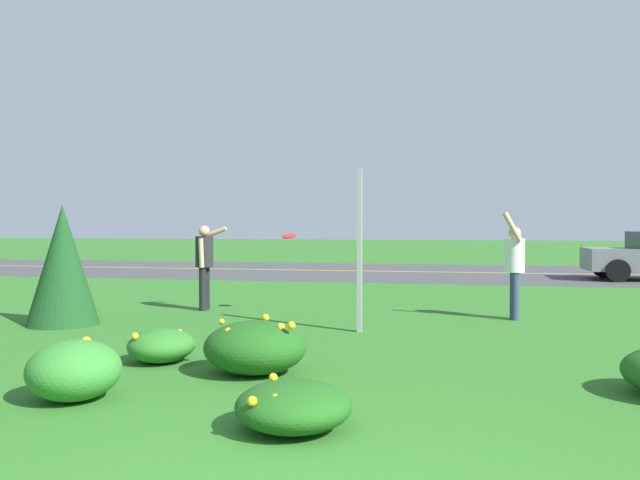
% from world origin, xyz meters
% --- Properties ---
extents(ground_plane, '(120.00, 120.00, 0.00)m').
position_xyz_m(ground_plane, '(0.00, 9.87, 0.00)').
color(ground_plane, '#2D6B23').
extents(highway_strip, '(120.00, 9.10, 0.01)m').
position_xyz_m(highway_strip, '(0.00, 19.74, 0.00)').
color(highway_strip, '#424244').
rests_on(highway_strip, ground).
extents(highway_center_stripe, '(120.00, 0.16, 0.00)m').
position_xyz_m(highway_center_stripe, '(0.00, 19.74, 0.01)').
color(highway_center_stripe, yellow).
rests_on(highway_center_stripe, ground).
extents(daylily_clump_mid_center, '(0.94, 0.95, 0.42)m').
position_xyz_m(daylily_clump_mid_center, '(-0.58, 2.06, 0.19)').
color(daylily_clump_mid_center, '#1E5619').
rests_on(daylily_clump_mid_center, ground).
extents(daylily_clump_near_camera, '(1.14, 1.07, 0.61)m').
position_xyz_m(daylily_clump_near_camera, '(-1.46, 3.87, 0.29)').
color(daylily_clump_near_camera, '#1E5619').
rests_on(daylily_clump_near_camera, ground).
extents(daylily_clump_front_left, '(0.86, 0.87, 0.57)m').
position_xyz_m(daylily_clump_front_left, '(-2.79, 2.50, 0.28)').
color(daylily_clump_front_left, '#337F2D').
rests_on(daylily_clump_front_left, ground).
extents(daylily_clump_mid_right, '(0.79, 0.84, 0.39)m').
position_xyz_m(daylily_clump_mid_right, '(-2.73, 4.21, 0.20)').
color(daylily_clump_mid_right, '#2D7526').
rests_on(daylily_clump_mid_right, ground).
extents(sign_post_near_path, '(0.07, 0.10, 2.50)m').
position_xyz_m(sign_post_near_path, '(-0.72, 6.84, 1.25)').
color(sign_post_near_path, '#93969B').
rests_on(sign_post_near_path, ground).
extents(evergreen_shrub_side, '(1.15, 1.15, 1.97)m').
position_xyz_m(evergreen_shrub_side, '(-5.59, 6.56, 0.99)').
color(evergreen_shrub_side, '#19471E').
rests_on(evergreen_shrub_side, ground).
extents(person_thrower_dark_shirt, '(0.55, 0.49, 1.63)m').
position_xyz_m(person_thrower_dark_shirt, '(-3.99, 8.74, 0.98)').
color(person_thrower_dark_shirt, '#232328').
rests_on(person_thrower_dark_shirt, ground).
extents(person_catcher_white_shirt, '(0.39, 0.49, 1.86)m').
position_xyz_m(person_catcher_white_shirt, '(1.73, 8.66, 0.97)').
color(person_catcher_white_shirt, silver).
rests_on(person_catcher_white_shirt, ground).
extents(frisbee_red, '(0.28, 0.27, 0.10)m').
position_xyz_m(frisbee_red, '(-2.31, 8.69, 1.43)').
color(frisbee_red, red).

